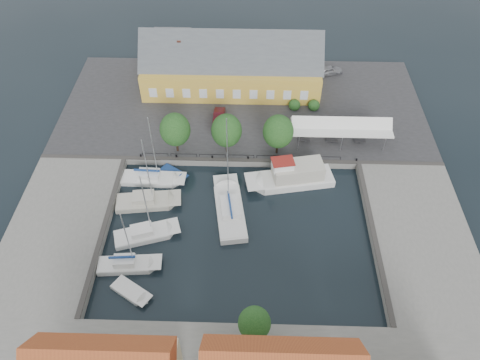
% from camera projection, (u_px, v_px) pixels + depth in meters
% --- Properties ---
extents(ground, '(140.00, 140.00, 0.00)m').
position_uv_depth(ground, '(239.00, 223.00, 58.46)').
color(ground, black).
rests_on(ground, ground).
extents(north_quay, '(56.00, 26.00, 1.00)m').
position_uv_depth(north_quay, '(243.00, 107.00, 74.04)').
color(north_quay, '#2D2D30').
rests_on(north_quay, ground).
extents(west_quay, '(12.00, 24.00, 1.00)m').
position_uv_depth(west_quay, '(59.00, 229.00, 57.15)').
color(west_quay, slate).
rests_on(west_quay, ground).
extents(east_quay, '(12.00, 24.00, 1.00)m').
position_uv_depth(east_quay, '(420.00, 237.00, 56.27)').
color(east_quay, slate).
rests_on(east_quay, ground).
extents(quay_edge_fittings, '(56.00, 24.72, 0.40)m').
position_uv_depth(quay_edge_fittings, '(240.00, 189.00, 60.98)').
color(quay_edge_fittings, '#383533').
rests_on(quay_edge_fittings, north_quay).
extents(warehouse, '(28.56, 14.00, 9.55)m').
position_uv_depth(warehouse, '(228.00, 67.00, 74.97)').
color(warehouse, gold).
rests_on(warehouse, north_quay).
extents(tent_canopy, '(14.00, 4.00, 2.83)m').
position_uv_depth(tent_canopy, '(341.00, 128.00, 65.57)').
color(tent_canopy, white).
rests_on(tent_canopy, north_quay).
extents(quay_trees, '(18.20, 4.20, 6.30)m').
position_uv_depth(quay_trees, '(227.00, 131.00, 63.30)').
color(quay_trees, black).
rests_on(quay_trees, north_quay).
extents(car_silver, '(4.89, 3.11, 1.55)m').
position_uv_depth(car_silver, '(329.00, 70.00, 79.03)').
color(car_silver, '#98999F').
rests_on(car_silver, north_quay).
extents(car_red, '(1.78, 4.68, 1.52)m').
position_uv_depth(car_red, '(219.00, 118.00, 70.15)').
color(car_red, '#501219').
rests_on(car_red, north_quay).
extents(center_sailboat, '(4.93, 11.39, 14.86)m').
position_uv_depth(center_sailboat, '(230.00, 210.00, 59.44)').
color(center_sailboat, white).
rests_on(center_sailboat, ground).
extents(trawler, '(12.31, 5.63, 5.00)m').
position_uv_depth(trawler, '(293.00, 177.00, 62.60)').
color(trawler, white).
rests_on(trawler, ground).
extents(west_boat_a, '(8.83, 2.80, 11.53)m').
position_uv_depth(west_boat_a, '(152.00, 179.00, 63.33)').
color(west_boat_a, white).
rests_on(west_boat_a, ground).
extents(west_boat_b, '(8.68, 3.87, 11.47)m').
position_uv_depth(west_boat_b, '(147.00, 202.00, 60.50)').
color(west_boat_b, beige).
rests_on(west_boat_b, ground).
extents(west_boat_c, '(8.28, 4.82, 10.84)m').
position_uv_depth(west_boat_c, '(146.00, 235.00, 56.86)').
color(west_boat_c, white).
rests_on(west_boat_c, ground).
extents(west_boat_d, '(7.55, 2.80, 10.06)m').
position_uv_depth(west_boat_d, '(128.00, 265.00, 53.77)').
color(west_boat_d, white).
rests_on(west_boat_d, ground).
extents(launch_sw, '(5.01, 4.10, 0.98)m').
position_uv_depth(launch_sw, '(131.00, 292.00, 51.57)').
color(launch_sw, white).
rests_on(launch_sw, ground).
extents(launch_nw, '(4.34, 3.70, 0.88)m').
position_uv_depth(launch_nw, '(173.00, 174.00, 64.25)').
color(launch_nw, navy).
rests_on(launch_nw, ground).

